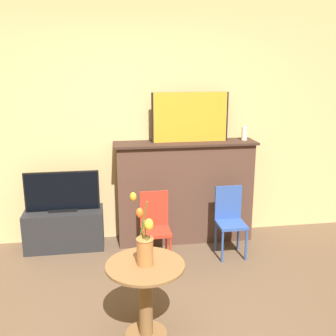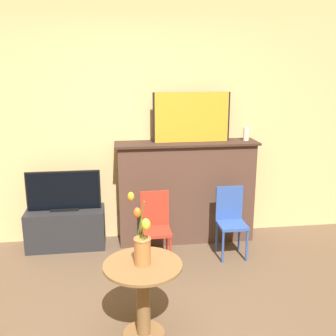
% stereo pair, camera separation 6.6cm
% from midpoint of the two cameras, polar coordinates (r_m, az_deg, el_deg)
% --- Properties ---
extents(wall_back, '(8.00, 0.06, 2.70)m').
position_cam_midpoint_polar(wall_back, '(4.37, -4.32, 6.89)').
color(wall_back, tan).
rests_on(wall_back, ground).
extents(fireplace_mantel, '(1.56, 0.38, 1.13)m').
position_cam_midpoint_polar(fireplace_mantel, '(4.41, 3.05, -3.26)').
color(fireplace_mantel, '#4C3328').
rests_on(fireplace_mantel, ground).
extents(painting, '(0.84, 0.03, 0.53)m').
position_cam_midpoint_polar(painting, '(4.25, 3.90, 7.36)').
color(painting, black).
rests_on(painting, fireplace_mantel).
extents(mantel_candle, '(0.06, 0.06, 0.15)m').
position_cam_midpoint_polar(mantel_candle, '(4.44, 11.69, 4.89)').
color(mantel_candle, silver).
rests_on(mantel_candle, fireplace_mantel).
extents(tv_stand, '(0.83, 0.36, 0.43)m').
position_cam_midpoint_polar(tv_stand, '(4.47, -14.15, -8.47)').
color(tv_stand, '#232326').
rests_on(tv_stand, ground).
extents(tv_monitor, '(0.78, 0.12, 0.43)m').
position_cam_midpoint_polar(tv_monitor, '(4.33, -14.49, -3.30)').
color(tv_monitor, black).
rests_on(tv_monitor, tv_stand).
extents(chair_red, '(0.28, 0.28, 0.73)m').
position_cam_midpoint_polar(chair_red, '(3.95, -1.34, -8.06)').
color(chair_red, '#B22D1E').
rests_on(chair_red, ground).
extents(chair_blue, '(0.28, 0.28, 0.73)m').
position_cam_midpoint_polar(chair_blue, '(4.16, 9.53, -7.09)').
color(chair_blue, '#2D4C99').
rests_on(chair_blue, ground).
extents(side_table, '(0.56, 0.56, 0.58)m').
position_cam_midpoint_polar(side_table, '(2.95, -2.96, -17.26)').
color(side_table, brown).
rests_on(side_table, ground).
extents(vase_tulips, '(0.15, 0.24, 0.50)m').
position_cam_midpoint_polar(vase_tulips, '(2.78, -3.11, -10.95)').
color(vase_tulips, '#AD6B38').
rests_on(vase_tulips, side_table).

